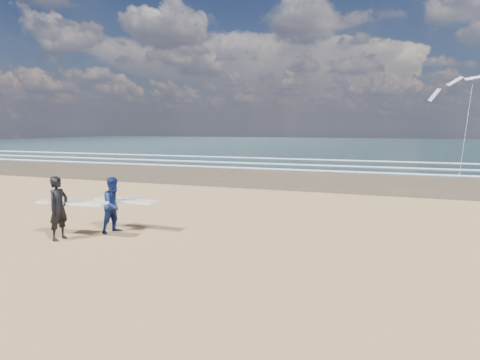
% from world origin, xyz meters
% --- Properties ---
extents(ocean, '(220.00, 100.00, 0.02)m').
position_xyz_m(ocean, '(20.00, 72.00, 0.01)').
color(ocean, '#183135').
rests_on(ocean, ground).
extents(surfer_near, '(2.24, 1.09, 1.93)m').
position_xyz_m(surfer_near, '(0.13, -0.04, 0.98)').
color(surfer_near, black).
rests_on(surfer_near, ground).
extents(surfer_far, '(2.21, 1.16, 1.80)m').
position_xyz_m(surfer_far, '(1.11, 1.30, 0.91)').
color(surfer_far, '#0E1D4E').
rests_on(surfer_far, ground).
extents(kite_1, '(5.81, 4.74, 8.26)m').
position_xyz_m(kite_1, '(14.16, 26.25, 4.61)').
color(kite_1, slate).
rests_on(kite_1, ground).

